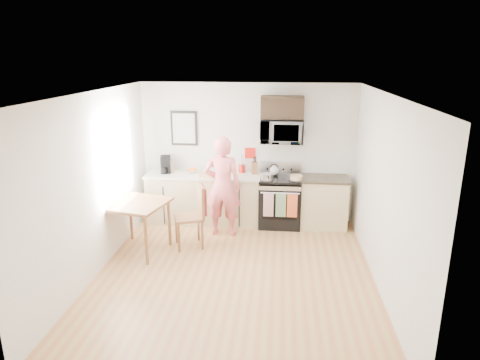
# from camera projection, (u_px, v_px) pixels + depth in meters

# --- Properties ---
(floor) EXTENTS (4.60, 4.60, 0.00)m
(floor) POSITION_uv_depth(u_px,v_px,m) (235.00, 274.00, 6.24)
(floor) COLOR #A96841
(floor) RESTS_ON ground
(back_wall) EXTENTS (4.00, 0.04, 2.60)m
(back_wall) POSITION_uv_depth(u_px,v_px,m) (248.00, 153.00, 8.07)
(back_wall) COLOR beige
(back_wall) RESTS_ON floor
(front_wall) EXTENTS (4.00, 0.04, 2.60)m
(front_wall) POSITION_uv_depth(u_px,v_px,m) (205.00, 270.00, 3.67)
(front_wall) COLOR beige
(front_wall) RESTS_ON floor
(left_wall) EXTENTS (0.04, 4.60, 2.60)m
(left_wall) POSITION_uv_depth(u_px,v_px,m) (94.00, 185.00, 6.06)
(left_wall) COLOR beige
(left_wall) RESTS_ON floor
(right_wall) EXTENTS (0.04, 4.60, 2.60)m
(right_wall) POSITION_uv_depth(u_px,v_px,m) (383.00, 194.00, 5.68)
(right_wall) COLOR beige
(right_wall) RESTS_ON floor
(ceiling) EXTENTS (4.00, 4.60, 0.04)m
(ceiling) POSITION_uv_depth(u_px,v_px,m) (234.00, 93.00, 5.50)
(ceiling) COLOR silver
(ceiling) RESTS_ON back_wall
(window) EXTENTS (0.06, 1.40, 1.50)m
(window) POSITION_uv_depth(u_px,v_px,m) (116.00, 155.00, 6.75)
(window) COLOR white
(window) RESTS_ON left_wall
(cabinet_left) EXTENTS (2.10, 0.60, 0.90)m
(cabinet_left) POSITION_uv_depth(u_px,v_px,m) (204.00, 199.00, 8.09)
(cabinet_left) COLOR tan
(cabinet_left) RESTS_ON floor
(countertop_left) EXTENTS (2.14, 0.64, 0.04)m
(countertop_left) POSITION_uv_depth(u_px,v_px,m) (203.00, 175.00, 7.96)
(countertop_left) COLOR beige
(countertop_left) RESTS_ON cabinet_left
(cabinet_right) EXTENTS (0.84, 0.60, 0.90)m
(cabinet_right) POSITION_uv_depth(u_px,v_px,m) (323.00, 203.00, 7.89)
(cabinet_right) COLOR tan
(cabinet_right) RESTS_ON floor
(countertop_right) EXTENTS (0.88, 0.64, 0.04)m
(countertop_right) POSITION_uv_depth(u_px,v_px,m) (325.00, 179.00, 7.75)
(countertop_right) COLOR black
(countertop_right) RESTS_ON cabinet_right
(range) EXTENTS (0.76, 0.70, 1.16)m
(range) POSITION_uv_depth(u_px,v_px,m) (280.00, 203.00, 7.94)
(range) COLOR black
(range) RESTS_ON floor
(microwave) EXTENTS (0.76, 0.51, 0.42)m
(microwave) POSITION_uv_depth(u_px,v_px,m) (282.00, 131.00, 7.67)
(microwave) COLOR #B8B8BD
(microwave) RESTS_ON back_wall
(upper_cabinet) EXTENTS (0.76, 0.35, 0.40)m
(upper_cabinet) POSITION_uv_depth(u_px,v_px,m) (282.00, 107.00, 7.59)
(upper_cabinet) COLOR black
(upper_cabinet) RESTS_ON back_wall
(wall_art) EXTENTS (0.50, 0.04, 0.65)m
(wall_art) POSITION_uv_depth(u_px,v_px,m) (184.00, 128.00, 8.03)
(wall_art) COLOR black
(wall_art) RESTS_ON back_wall
(wall_trivet) EXTENTS (0.20, 0.02, 0.20)m
(wall_trivet) POSITION_uv_depth(u_px,v_px,m) (250.00, 153.00, 8.05)
(wall_trivet) COLOR #B5170F
(wall_trivet) RESTS_ON back_wall
(person) EXTENTS (0.67, 0.46, 1.77)m
(person) POSITION_uv_depth(u_px,v_px,m) (223.00, 186.00, 7.40)
(person) COLOR #E13E52
(person) RESTS_ON floor
(dining_table) EXTENTS (0.94, 0.94, 0.84)m
(dining_table) POSITION_uv_depth(u_px,v_px,m) (136.00, 208.00, 6.77)
(dining_table) COLOR brown
(dining_table) RESTS_ON floor
(chair) EXTENTS (0.61, 0.58, 1.06)m
(chair) POSITION_uv_depth(u_px,v_px,m) (197.00, 207.00, 7.00)
(chair) COLOR brown
(chair) RESTS_ON floor
(knife_block) EXTENTS (0.13, 0.16, 0.22)m
(knife_block) POSITION_uv_depth(u_px,v_px,m) (255.00, 168.00, 7.96)
(knife_block) COLOR brown
(knife_block) RESTS_ON countertop_left
(utensil_crock) EXTENTS (0.12, 0.12, 0.36)m
(utensil_crock) POSITION_uv_depth(u_px,v_px,m) (242.00, 165.00, 8.04)
(utensil_crock) COLOR #B5170F
(utensil_crock) RESTS_ON countertop_left
(fruit_bowl) EXTENTS (0.28, 0.28, 0.10)m
(fruit_bowl) POSITION_uv_depth(u_px,v_px,m) (192.00, 171.00, 8.06)
(fruit_bowl) COLOR silver
(fruit_bowl) RESTS_ON countertop_left
(milk_carton) EXTENTS (0.11, 0.11, 0.23)m
(milk_carton) POSITION_uv_depth(u_px,v_px,m) (172.00, 166.00, 8.06)
(milk_carton) COLOR tan
(milk_carton) RESTS_ON countertop_left
(coffee_maker) EXTENTS (0.23, 0.29, 0.32)m
(coffee_maker) POSITION_uv_depth(u_px,v_px,m) (166.00, 165.00, 8.01)
(coffee_maker) COLOR black
(coffee_maker) RESTS_ON countertop_left
(bread_bag) EXTENTS (0.27, 0.14, 0.10)m
(bread_bag) POSITION_uv_depth(u_px,v_px,m) (206.00, 175.00, 7.72)
(bread_bag) COLOR tan
(bread_bag) RESTS_ON countertop_left
(cake) EXTENTS (0.27, 0.27, 0.09)m
(cake) POSITION_uv_depth(u_px,v_px,m) (296.00, 178.00, 7.62)
(cake) COLOR black
(cake) RESTS_ON range
(kettle) EXTENTS (0.17, 0.17, 0.21)m
(kettle) POSITION_uv_depth(u_px,v_px,m) (274.00, 170.00, 7.94)
(kettle) COLOR silver
(kettle) RESTS_ON range
(pot) EXTENTS (0.22, 0.38, 0.11)m
(pot) POSITION_uv_depth(u_px,v_px,m) (267.00, 177.00, 7.64)
(pot) COLOR #B8B8BD
(pot) RESTS_ON range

